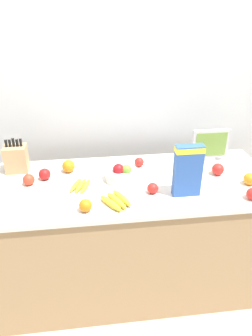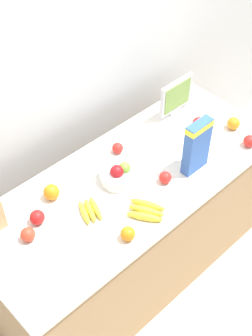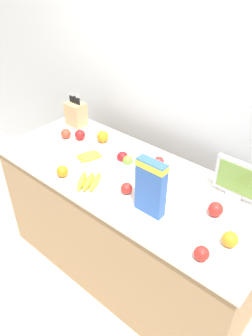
% 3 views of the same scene
% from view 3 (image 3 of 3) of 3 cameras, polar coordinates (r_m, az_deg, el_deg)
% --- Properties ---
extents(ground_plane, '(14.00, 14.00, 0.00)m').
position_cam_3_polar(ground_plane, '(2.79, 0.27, -16.79)').
color(ground_plane, '#B2A899').
extents(wall_back, '(9.00, 0.06, 2.60)m').
position_cam_3_polar(wall_back, '(2.40, 10.13, 12.60)').
color(wall_back, silver).
rests_on(wall_back, ground_plane).
extents(counter, '(1.93, 0.79, 0.93)m').
position_cam_3_polar(counter, '(2.44, 0.30, -9.99)').
color(counter, tan).
rests_on(counter, ground_plane).
extents(knife_block, '(0.15, 0.12, 0.29)m').
position_cam_3_polar(knife_block, '(2.73, -8.70, 9.32)').
color(knife_block, tan).
rests_on(knife_block, counter).
extents(small_monitor, '(0.27, 0.03, 0.25)m').
position_cam_3_polar(small_monitor, '(1.98, 18.85, -1.85)').
color(small_monitor, '#B7B7BC').
rests_on(small_monitor, counter).
extents(cereal_box, '(0.17, 0.06, 0.34)m').
position_cam_3_polar(cereal_box, '(1.75, 4.34, -3.08)').
color(cereal_box, '#2D56A8').
rests_on(cereal_box, counter).
extents(fruit_bowl, '(0.22, 0.22, 0.12)m').
position_cam_3_polar(fruit_bowl, '(2.17, -0.12, 0.86)').
color(fruit_bowl, silver).
rests_on(fruit_bowl, counter).
extents(banana_bunch_left, '(0.20, 0.24, 0.04)m').
position_cam_3_polar(banana_bunch_left, '(2.06, -6.53, -2.29)').
color(banana_bunch_left, yellow).
rests_on(banana_bunch_left, counter).
extents(banana_bunch_right, '(0.16, 0.19, 0.03)m').
position_cam_3_polar(banana_bunch_right, '(2.31, -6.44, 2.10)').
color(banana_bunch_right, yellow).
rests_on(banana_bunch_right, counter).
extents(apple_front, '(0.08, 0.08, 0.08)m').
position_cam_3_polar(apple_front, '(1.88, 15.33, -6.94)').
color(apple_front, red).
rests_on(apple_front, counter).
extents(apple_near_bananas, '(0.08, 0.08, 0.08)m').
position_cam_3_polar(apple_near_bananas, '(2.57, -10.44, 5.92)').
color(apple_near_bananas, red).
rests_on(apple_near_bananas, counter).
extents(apple_rightmost, '(0.07, 0.07, 0.07)m').
position_cam_3_polar(apple_rightmost, '(1.97, 0.11, -3.56)').
color(apple_rightmost, red).
rests_on(apple_rightmost, counter).
extents(apple_rear, '(0.08, 0.08, 0.08)m').
position_cam_3_polar(apple_rear, '(1.64, 13.03, -14.30)').
color(apple_rear, red).
rests_on(apple_rear, counter).
extents(apple_leftmost, '(0.07, 0.07, 0.07)m').
position_cam_3_polar(apple_leftmost, '(2.22, 5.78, 1.16)').
color(apple_leftmost, red).
rests_on(apple_leftmost, counter).
extents(apple_middle, '(0.08, 0.08, 0.08)m').
position_cam_3_polar(apple_middle, '(2.53, -8.01, 5.76)').
color(apple_middle, red).
rests_on(apple_middle, counter).
extents(orange_by_cereal, '(0.09, 0.09, 0.09)m').
position_cam_3_polar(orange_by_cereal, '(2.48, -4.08, 5.47)').
color(orange_by_cereal, orange).
rests_on(orange_by_cereal, counter).
extents(orange_near_bowl, '(0.08, 0.08, 0.08)m').
position_cam_3_polar(orange_near_bowl, '(2.14, -11.03, -0.56)').
color(orange_near_bowl, orange).
rests_on(orange_near_bowl, counter).
extents(orange_front_left, '(0.08, 0.08, 0.08)m').
position_cam_3_polar(orange_front_left, '(1.74, 17.67, -11.75)').
color(orange_front_left, orange).
rests_on(orange_front_left, counter).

